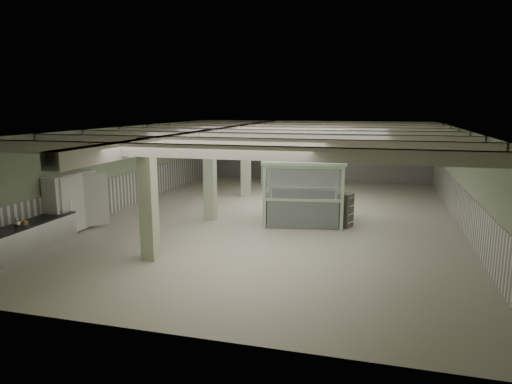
% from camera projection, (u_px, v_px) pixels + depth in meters
% --- Properties ---
extents(floor, '(20.00, 20.00, 0.00)m').
position_uv_depth(floor, '(277.00, 218.00, 18.61)').
color(floor, beige).
rests_on(floor, ground).
extents(ceiling, '(14.00, 20.00, 0.02)m').
position_uv_depth(ceiling, '(278.00, 129.00, 17.94)').
color(ceiling, beige).
rests_on(ceiling, wall_back).
extents(wall_back, '(14.00, 0.02, 3.60)m').
position_uv_depth(wall_back, '(313.00, 151.00, 27.76)').
color(wall_back, '#8EA181').
rests_on(wall_back, floor).
extents(wall_front, '(14.00, 0.02, 3.60)m').
position_uv_depth(wall_front, '(165.00, 248.00, 8.79)').
color(wall_front, '#8EA181').
rests_on(wall_front, floor).
extents(wall_left, '(0.02, 20.00, 3.60)m').
position_uv_depth(wall_left, '(122.00, 168.00, 20.08)').
color(wall_left, '#8EA181').
rests_on(wall_left, floor).
extents(wall_right, '(0.02, 20.00, 3.60)m').
position_uv_depth(wall_right, '(466.00, 182.00, 16.47)').
color(wall_right, '#8EA181').
rests_on(wall_right, floor).
extents(wainscot_left, '(0.05, 19.90, 1.50)m').
position_uv_depth(wainscot_left, '(124.00, 191.00, 20.26)').
color(wainscot_left, white).
rests_on(wainscot_left, floor).
extents(wainscot_right, '(0.05, 19.90, 1.50)m').
position_uv_depth(wainscot_right, '(463.00, 210.00, 16.67)').
color(wainscot_right, white).
rests_on(wainscot_right, floor).
extents(wainscot_back, '(13.90, 0.05, 1.50)m').
position_uv_depth(wainscot_back, '(313.00, 168.00, 27.93)').
color(wainscot_back, white).
rests_on(wainscot_back, floor).
extents(girder, '(0.45, 19.90, 0.40)m').
position_uv_depth(girder, '(218.00, 133.00, 18.62)').
color(girder, silver).
rests_on(girder, ceiling).
extents(beam_a, '(13.90, 0.35, 0.32)m').
position_uv_depth(beam_a, '(210.00, 152.00, 10.86)').
color(beam_a, silver).
rests_on(beam_a, ceiling).
extents(beam_b, '(13.90, 0.35, 0.32)m').
position_uv_depth(beam_b, '(240.00, 143.00, 13.23)').
color(beam_b, silver).
rests_on(beam_b, ceiling).
extents(beam_c, '(13.90, 0.35, 0.32)m').
position_uv_depth(beam_c, '(262.00, 138.00, 15.60)').
color(beam_c, silver).
rests_on(beam_c, ceiling).
extents(beam_d, '(13.90, 0.35, 0.32)m').
position_uv_depth(beam_d, '(278.00, 133.00, 17.97)').
color(beam_d, silver).
rests_on(beam_d, ceiling).
extents(beam_e, '(13.90, 0.35, 0.32)m').
position_uv_depth(beam_e, '(290.00, 130.00, 20.34)').
color(beam_e, silver).
rests_on(beam_e, ceiling).
extents(beam_f, '(13.90, 0.35, 0.32)m').
position_uv_depth(beam_f, '(299.00, 128.00, 22.71)').
color(beam_f, silver).
rests_on(beam_f, ceiling).
extents(beam_g, '(13.90, 0.35, 0.32)m').
position_uv_depth(beam_g, '(307.00, 126.00, 25.08)').
color(beam_g, silver).
rests_on(beam_g, ceiling).
extents(column_a, '(0.42, 0.42, 3.60)m').
position_uv_depth(column_a, '(148.00, 200.00, 13.23)').
color(column_a, beige).
rests_on(column_a, floor).
extents(column_b, '(0.42, 0.42, 3.60)m').
position_uv_depth(column_b, '(210.00, 175.00, 17.97)').
color(column_b, beige).
rests_on(column_b, floor).
extents(column_c, '(0.42, 0.42, 3.60)m').
position_uv_depth(column_c, '(246.00, 161.00, 22.71)').
color(column_c, beige).
rests_on(column_c, floor).
extents(column_d, '(0.42, 0.42, 3.60)m').
position_uv_depth(column_d, '(265.00, 153.00, 26.50)').
color(column_d, beige).
rests_on(column_d, floor).
extents(pendant_front, '(0.44, 0.44, 0.22)m').
position_uv_depth(pendant_front, '(257.00, 157.00, 13.17)').
color(pendant_front, '#2A3528').
rests_on(pendant_front, ceiling).
extents(pendant_mid, '(0.44, 0.44, 0.22)m').
position_uv_depth(pendant_mid, '(292.00, 142.00, 18.39)').
color(pendant_mid, '#2A3528').
rests_on(pendant_mid, ceiling).
extents(pendant_back, '(0.44, 0.44, 0.22)m').
position_uv_depth(pendant_back, '(311.00, 135.00, 23.13)').
color(pendant_back, '#2A3528').
rests_on(pendant_back, ceiling).
extents(prep_counter, '(0.87, 4.97, 0.91)m').
position_uv_depth(prep_counter, '(12.00, 243.00, 13.57)').
color(prep_counter, silver).
rests_on(prep_counter, floor).
extents(pitcher_near, '(0.20, 0.23, 0.27)m').
position_uv_depth(pitcher_near, '(60.00, 210.00, 15.40)').
color(pitcher_near, silver).
rests_on(pitcher_near, prep_counter).
extents(pitcher_far, '(0.22, 0.25, 0.30)m').
position_uv_depth(pitcher_far, '(17.00, 223.00, 13.63)').
color(pitcher_far, silver).
rests_on(pitcher_far, prep_counter).
extents(orange_bowl, '(0.27, 0.27, 0.08)m').
position_uv_depth(orange_bowl, '(24.00, 224.00, 13.94)').
color(orange_bowl, '#B2B2B7').
rests_on(orange_bowl, prep_counter).
extents(walkin_cooler, '(1.04, 2.27, 2.08)m').
position_uv_depth(walkin_cooler, '(73.00, 204.00, 16.33)').
color(walkin_cooler, silver).
rests_on(walkin_cooler, floor).
extents(guard_booth, '(3.44, 3.05, 2.48)m').
position_uv_depth(guard_booth, '(303.00, 179.00, 17.70)').
color(guard_booth, '#A5C79F').
rests_on(guard_booth, floor).
extents(filing_cabinet, '(0.60, 0.70, 1.27)m').
position_uv_depth(filing_cabinet, '(346.00, 210.00, 17.11)').
color(filing_cabinet, '#5B5C4D').
rests_on(filing_cabinet, floor).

